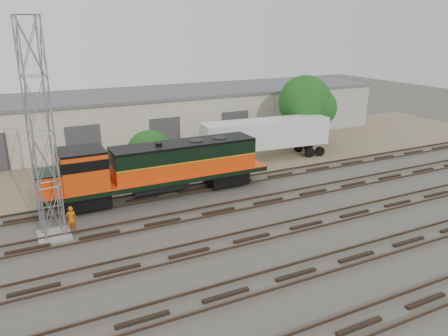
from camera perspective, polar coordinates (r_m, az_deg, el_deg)
name	(u,v)px	position (r m, az deg, el deg)	size (l,w,h in m)	color
ground	(229,220)	(28.72, 0.61, -6.84)	(140.00, 140.00, 0.00)	#47423A
dirt_strip	(156,161)	(41.78, -8.84, 0.96)	(80.00, 16.00, 0.02)	#726047
tracks	(252,238)	(26.33, 3.63, -9.11)	(80.00, 20.40, 0.28)	black
warehouse	(132,118)	(48.61, -11.89, 6.39)	(58.40, 10.40, 5.30)	beige
locomotive	(156,168)	(32.07, -8.90, 0.06)	(16.74, 2.94, 4.02)	black
signal_tower	(41,137)	(26.48, -22.74, 3.75)	(1.87, 1.87, 12.65)	gray
worker	(71,219)	(28.51, -19.32, -6.29)	(0.61, 0.40, 1.66)	#D0610B
semi_trailer	(269,134)	(41.49, 5.84, 4.38)	(12.55, 3.54, 3.81)	silver
dumpster_blue	(305,127)	(53.03, 10.49, 5.31)	(1.60, 1.50, 1.50)	navy
dumpster_red	(287,129)	(51.78, 8.17, 5.07)	(1.50, 1.40, 1.40)	maroon
tree_mid	(152,155)	(37.88, -9.33, 1.75)	(4.16, 3.96, 3.96)	#382619
tree_east	(308,103)	(46.48, 10.96, 8.28)	(5.77, 5.49, 7.42)	#382619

